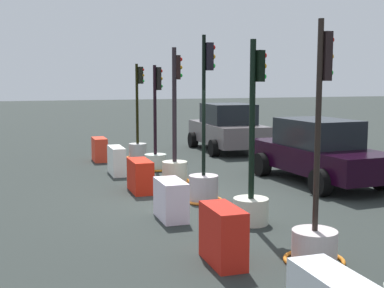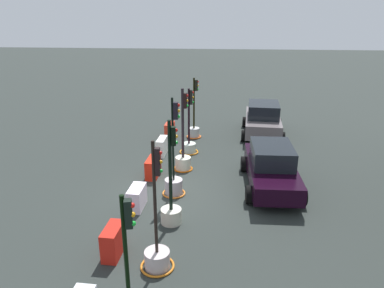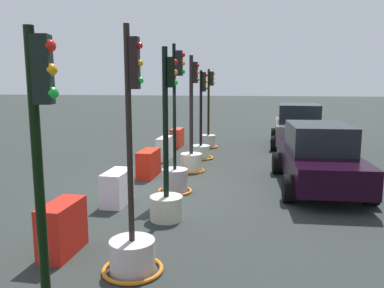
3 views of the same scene
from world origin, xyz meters
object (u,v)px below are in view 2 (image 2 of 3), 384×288
Objects in this scene: traffic_light_0 at (194,128)px; construction_barrier_3 at (137,198)px; traffic_light_4 at (171,205)px; construction_barrier_0 at (170,130)px; construction_barrier_4 at (113,241)px; traffic_light_3 at (174,181)px; construction_barrier_1 at (162,146)px; traffic_light_2 at (183,157)px; traffic_light_1 at (189,143)px; car_grey_saloon at (263,119)px; car_black_sedan at (271,167)px; construction_barrier_2 at (153,167)px; traffic_light_5 at (157,252)px.

construction_barrier_3 is at bearing -9.59° from traffic_light_0.
construction_barrier_0 is (-8.62, -1.35, -0.25)m from traffic_light_4.
construction_barrier_3 is 1.03× the size of construction_barrier_4.
construction_barrier_4 is at bearing -17.42° from traffic_light_3.
construction_barrier_1 reaches higher than construction_barrier_3.
traffic_light_1 is at bearing 178.43° from traffic_light_2.
construction_barrier_0 is (-6.65, -1.16, -0.16)m from traffic_light_3.
traffic_light_2 is at bearing 160.44° from construction_barrier_3.
traffic_light_3 reaches higher than traffic_light_0.
traffic_light_2 is 4.51m from construction_barrier_0.
traffic_light_1 reaches higher than car_grey_saloon.
construction_barrier_2 is at bearing -95.90° from car_black_sedan.
traffic_light_0 is 1.03× the size of traffic_light_1.
construction_barrier_0 is at bearing -164.05° from traffic_light_2.
traffic_light_4 reaches higher than construction_barrier_4.
traffic_light_1 is 3.20× the size of construction_barrier_0.
traffic_light_0 is at bearing 179.77° from traffic_light_5.
construction_barrier_2 is at bearing 178.93° from construction_barrier_4.
car_black_sedan is at bearing 113.97° from construction_barrier_3.
traffic_light_2 is 1.44m from construction_barrier_2.
construction_barrier_1 is at bearing 0.42° from construction_barrier_0.
traffic_light_0 is at bearing 172.60° from construction_barrier_4.
traffic_light_5 is 3.66× the size of construction_barrier_4.
traffic_light_3 is (2.32, -0.08, -0.04)m from traffic_light_2.
traffic_light_5 reaches higher than construction_barrier_4.
construction_barrier_4 is at bearing -37.54° from traffic_light_4.
traffic_light_3 is 3.74× the size of construction_barrier_0.
traffic_light_3 is 0.81× the size of car_black_sedan.
traffic_light_4 reaches higher than car_grey_saloon.
traffic_light_0 is 3.33× the size of construction_barrier_4.
construction_barrier_4 is at bearing -0.31° from construction_barrier_1.
construction_barrier_4 is (10.44, -1.36, -0.08)m from traffic_light_0.
traffic_light_2 is 3.24× the size of construction_barrier_2.
construction_barrier_4 is (3.75, -1.18, -0.12)m from traffic_light_3.
traffic_light_3 is 8.48m from car_grey_saloon.
car_grey_saloon is at bearing 102.32° from traffic_light_0.
traffic_light_4 is 3.51× the size of construction_barrier_0.
traffic_light_0 is 0.91× the size of traffic_light_5.
traffic_light_5 is 10.91m from construction_barrier_0.
car_grey_saloon is (-6.01, 5.01, 0.49)m from construction_barrier_2.
traffic_light_1 is 5.62m from construction_barrier_3.
construction_barrier_3 is (3.45, -1.22, -0.20)m from traffic_light_2.
traffic_light_3 reaches higher than construction_barrier_3.
construction_barrier_1 is (2.65, 0.02, 0.01)m from construction_barrier_0.
traffic_light_3 reaches higher than construction_barrier_1.
traffic_light_3 reaches higher than traffic_light_4.
traffic_light_4 reaches higher than construction_barrier_2.
traffic_light_0 is 0.72× the size of car_black_sedan.
construction_barrier_0 is 2.65m from construction_barrier_1.
car_black_sedan is (0.49, 4.74, 0.44)m from construction_barrier_2.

